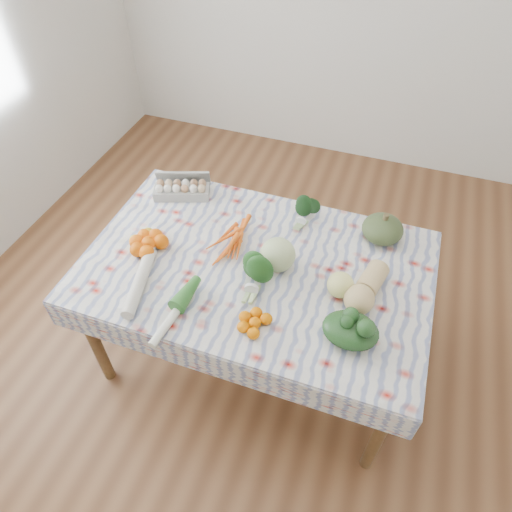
% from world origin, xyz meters
% --- Properties ---
extents(ground, '(4.50, 4.50, 0.00)m').
position_xyz_m(ground, '(0.00, 0.00, 0.00)').
color(ground, brown).
rests_on(ground, ground).
extents(dining_table, '(1.60, 1.00, 0.75)m').
position_xyz_m(dining_table, '(0.00, 0.00, 0.68)').
color(dining_table, brown).
rests_on(dining_table, ground).
extents(tablecloth, '(1.66, 1.06, 0.01)m').
position_xyz_m(tablecloth, '(0.00, 0.00, 0.76)').
color(tablecloth, silver).
rests_on(tablecloth, dining_table).
extents(egg_carton, '(0.33, 0.22, 0.08)m').
position_xyz_m(egg_carton, '(-0.56, 0.35, 0.80)').
color(egg_carton, '#A3A39E').
rests_on(egg_carton, tablecloth).
extents(carrot_bunch, '(0.26, 0.23, 0.05)m').
position_xyz_m(carrot_bunch, '(-0.16, 0.10, 0.78)').
color(carrot_bunch, orange).
rests_on(carrot_bunch, tablecloth).
extents(kale_bunch, '(0.15, 0.14, 0.12)m').
position_xyz_m(kale_bunch, '(0.14, 0.38, 0.82)').
color(kale_bunch, '#133414').
rests_on(kale_bunch, tablecloth).
extents(kabocha_squash, '(0.27, 0.27, 0.13)m').
position_xyz_m(kabocha_squash, '(0.54, 0.38, 0.83)').
color(kabocha_squash, '#3D4D27').
rests_on(kabocha_squash, tablecloth).
extents(cabbage, '(0.21, 0.21, 0.17)m').
position_xyz_m(cabbage, '(0.10, 0.02, 0.85)').
color(cabbage, '#BACB89').
rests_on(cabbage, tablecloth).
extents(butternut_squash, '(0.20, 0.31, 0.13)m').
position_xyz_m(butternut_squash, '(0.53, -0.02, 0.83)').
color(butternut_squash, tan).
rests_on(butternut_squash, tablecloth).
extents(orange_cluster, '(0.30, 0.30, 0.08)m').
position_xyz_m(orange_cluster, '(-0.53, -0.08, 0.80)').
color(orange_cluster, '#F26005').
rests_on(orange_cluster, tablecloth).
extents(broccoli, '(0.18, 0.18, 0.12)m').
position_xyz_m(broccoli, '(0.04, -0.13, 0.82)').
color(broccoli, '#1E511A').
rests_on(broccoli, tablecloth).
extents(mandarin_cluster, '(0.22, 0.22, 0.06)m').
position_xyz_m(mandarin_cluster, '(0.11, -0.34, 0.79)').
color(mandarin_cluster, orange).
rests_on(mandarin_cluster, tablecloth).
extents(grapefruit, '(0.13, 0.13, 0.12)m').
position_xyz_m(grapefruit, '(0.42, -0.05, 0.82)').
color(grapefruit, '#F4F084').
rests_on(grapefruit, tablecloth).
extents(spinach_bag, '(0.28, 0.25, 0.10)m').
position_xyz_m(spinach_bag, '(0.51, -0.26, 0.81)').
color(spinach_bag, '#173515').
rests_on(spinach_bag, tablecloth).
extents(daikon, '(0.15, 0.41, 0.06)m').
position_xyz_m(daikon, '(-0.46, -0.30, 0.79)').
color(daikon, beige).
rests_on(daikon, tablecloth).
extents(leek, '(0.08, 0.37, 0.04)m').
position_xyz_m(leek, '(-0.23, -0.40, 0.78)').
color(leek, silver).
rests_on(leek, tablecloth).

